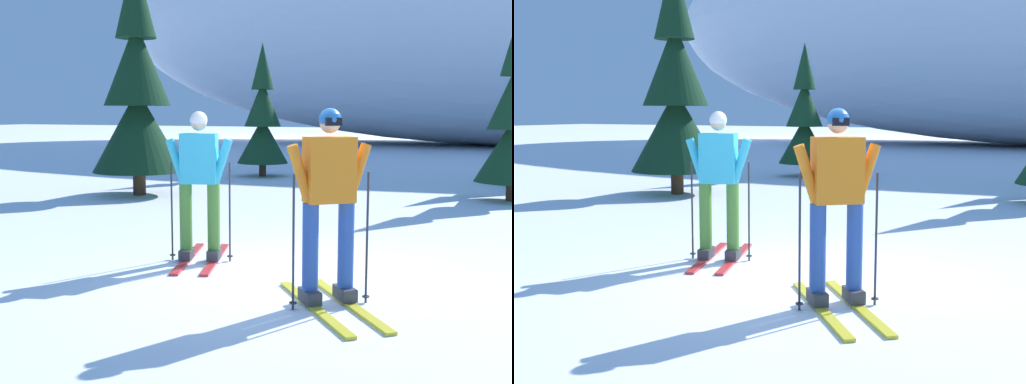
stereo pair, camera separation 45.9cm
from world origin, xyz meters
TOP-DOWN VIEW (x-y plane):
  - ground_plane at (0.00, 0.00)m, footprint 120.00×120.00m
  - skier_cyan_jacket at (-1.34, 0.25)m, footprint 0.88×1.64m
  - skier_orange_jacket at (0.54, -0.77)m, footprint 1.39×1.58m
  - pine_tree_far_left at (-5.37, 5.08)m, footprint 1.95×1.95m
  - pine_tree_center_left at (-4.41, 9.72)m, footprint 1.40×1.40m

SIDE VIEW (x-z plane):
  - ground_plane at x=0.00m, z-range 0.00..0.00m
  - skier_cyan_jacket at x=-1.34m, z-range 0.05..1.84m
  - skier_orange_jacket at x=0.54m, z-range 0.06..1.88m
  - pine_tree_center_left at x=-4.41m, z-range -0.30..3.33m
  - pine_tree_far_left at x=-5.37m, z-range -0.41..4.63m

